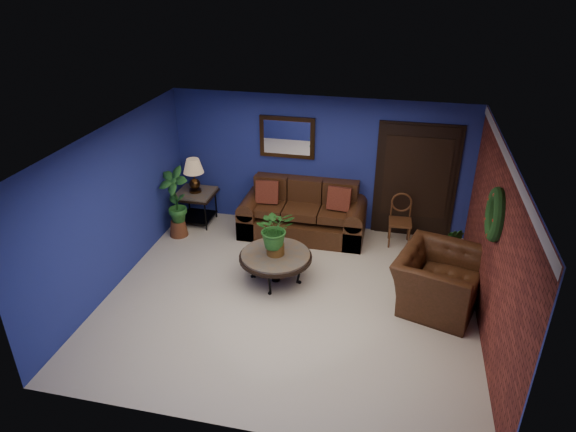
% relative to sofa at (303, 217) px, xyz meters
% --- Properties ---
extents(floor, '(5.50, 5.50, 0.00)m').
position_rel_sofa_xyz_m(floor, '(0.20, -2.09, -0.33)').
color(floor, beige).
rests_on(floor, ground).
extents(wall_back, '(5.50, 0.04, 2.50)m').
position_rel_sofa_xyz_m(wall_back, '(0.20, 0.41, 0.92)').
color(wall_back, navy).
rests_on(wall_back, ground).
extents(wall_left, '(0.04, 5.00, 2.50)m').
position_rel_sofa_xyz_m(wall_left, '(-2.55, -2.09, 0.92)').
color(wall_left, navy).
rests_on(wall_left, ground).
extents(wall_right_brick, '(0.04, 5.00, 2.50)m').
position_rel_sofa_xyz_m(wall_right_brick, '(2.95, -2.09, 0.92)').
color(wall_right_brick, maroon).
rests_on(wall_right_brick, ground).
extents(ceiling, '(5.50, 5.00, 0.02)m').
position_rel_sofa_xyz_m(ceiling, '(0.20, -2.09, 2.17)').
color(ceiling, silver).
rests_on(ceiling, wall_back).
extents(crown_molding, '(0.03, 5.00, 0.14)m').
position_rel_sofa_xyz_m(crown_molding, '(2.92, -2.09, 2.10)').
color(crown_molding, white).
rests_on(crown_molding, wall_right_brick).
extents(wall_mirror, '(1.02, 0.06, 0.77)m').
position_rel_sofa_xyz_m(wall_mirror, '(-0.40, 0.37, 1.39)').
color(wall_mirror, '#3C2410').
rests_on(wall_mirror, wall_back).
extents(closet_door, '(1.44, 0.06, 2.18)m').
position_rel_sofa_xyz_m(closet_door, '(1.95, 0.38, 0.72)').
color(closet_door, black).
rests_on(closet_door, wall_back).
extents(wreath, '(0.16, 0.72, 0.72)m').
position_rel_sofa_xyz_m(wreath, '(2.89, -2.04, 1.37)').
color(wreath, black).
rests_on(wreath, wall_right_brick).
extents(sofa, '(2.27, 0.98, 1.02)m').
position_rel_sofa_xyz_m(sofa, '(0.00, 0.00, 0.00)').
color(sofa, '#432213').
rests_on(sofa, ground).
extents(coffee_table, '(1.15, 1.15, 0.49)m').
position_rel_sofa_xyz_m(coffee_table, '(-0.12, -1.67, 0.10)').
color(coffee_table, '#545049').
rests_on(coffee_table, ground).
extents(end_table, '(0.71, 0.71, 0.65)m').
position_rel_sofa_xyz_m(end_table, '(-2.10, -0.04, 0.17)').
color(end_table, '#545049').
rests_on(end_table, ground).
extents(table_lamp, '(0.38, 0.38, 0.64)m').
position_rel_sofa_xyz_m(table_lamp, '(-2.10, -0.04, 0.73)').
color(table_lamp, '#3C2410').
rests_on(table_lamp, end_table).
extents(side_chair, '(0.42, 0.42, 0.93)m').
position_rel_sofa_xyz_m(side_chair, '(1.76, 0.03, 0.19)').
color(side_chair, '#5A2C19').
rests_on(side_chair, ground).
extents(armchair, '(1.46, 1.56, 0.84)m').
position_rel_sofa_xyz_m(armchair, '(2.35, -1.74, 0.08)').
color(armchair, '#432213').
rests_on(armchair, ground).
extents(coffee_plant, '(0.73, 0.69, 0.78)m').
position_rel_sofa_xyz_m(coffee_plant, '(-0.12, -1.67, 0.59)').
color(coffee_plant, brown).
rests_on(coffee_plant, coffee_table).
extents(floor_plant, '(0.41, 0.34, 0.84)m').
position_rel_sofa_xyz_m(floor_plant, '(2.55, -0.81, 0.11)').
color(floor_plant, brown).
rests_on(floor_plant, ground).
extents(tall_plant, '(0.66, 0.55, 1.34)m').
position_rel_sofa_xyz_m(tall_plant, '(-2.25, -0.61, 0.38)').
color(tall_plant, brown).
rests_on(tall_plant, ground).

